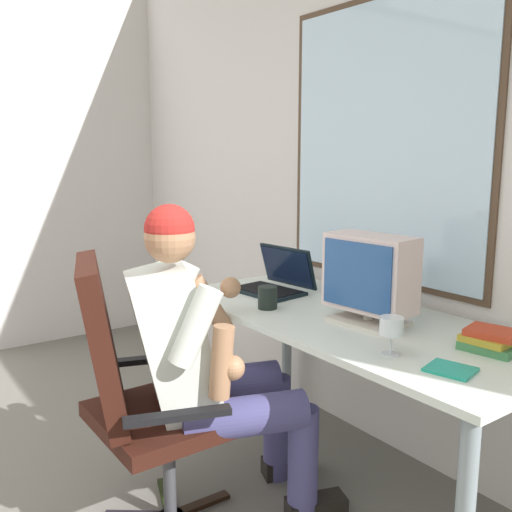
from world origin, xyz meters
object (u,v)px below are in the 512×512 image
object	(u,v)px
crt_monitor	(370,275)
wine_glass	(391,328)
cd_case	(451,369)
coffee_mug	(268,297)
laptop	(277,280)
desk_speaker	(347,282)
book_stack	(489,340)
office_chair	(135,382)
person_seated	(209,358)
desk	(348,338)

from	to	relation	value
crt_monitor	wine_glass	world-z (taller)	crt_monitor
cd_case	coffee_mug	size ratio (longest dim) A/B	1.69
laptop	desk_speaker	xyz separation A→B (m)	(0.35, 0.14, 0.04)
cd_case	crt_monitor	bearing A→B (deg)	161.96
desk_speaker	coffee_mug	bearing A→B (deg)	-108.10
book_stack	cd_case	world-z (taller)	book_stack
wine_glass	cd_case	distance (m)	0.23
office_chair	book_stack	distance (m)	1.29
person_seated	desk_speaker	distance (m)	0.78
desk	wine_glass	world-z (taller)	wine_glass
desk	crt_monitor	xyz separation A→B (m)	(0.11, -0.00, 0.29)
desk	book_stack	size ratio (longest dim) A/B	8.81
desk_speaker	coffee_mug	size ratio (longest dim) A/B	1.87
book_stack	coffee_mug	distance (m)	0.94
person_seated	coffee_mug	bearing A→B (deg)	109.44
laptop	wine_glass	world-z (taller)	laptop
coffee_mug	person_seated	bearing A→B (deg)	-70.56
crt_monitor	coffee_mug	world-z (taller)	crt_monitor
wine_glass	cd_case	bearing A→B (deg)	10.71
desk	office_chair	bearing A→B (deg)	-106.32
desk	person_seated	size ratio (longest dim) A/B	1.37
person_seated	book_stack	bearing A→B (deg)	42.21
book_stack	desk	bearing A→B (deg)	-170.82
wine_glass	desk_speaker	size ratio (longest dim) A/B	0.71
crt_monitor	laptop	world-z (taller)	crt_monitor
person_seated	book_stack	size ratio (longest dim) A/B	6.41
wine_glass	crt_monitor	bearing A→B (deg)	145.19
desk_speaker	book_stack	bearing A→B (deg)	-5.47
office_chair	desk_speaker	bearing A→B (deg)	86.28
book_stack	crt_monitor	bearing A→B (deg)	-168.20
book_stack	laptop	bearing A→B (deg)	-176.82
cd_case	person_seated	bearing A→B (deg)	-151.97
book_stack	cd_case	bearing A→B (deg)	-82.48
book_stack	cd_case	size ratio (longest dim) A/B	1.16
person_seated	crt_monitor	xyz separation A→B (m)	(0.28, 0.58, 0.30)
coffee_mug	wine_glass	bearing A→B (deg)	-0.80
office_chair	crt_monitor	size ratio (longest dim) A/B	2.82
desk	coffee_mug	xyz separation A→B (m)	(-0.30, -0.20, 0.14)
book_stack	coffee_mug	size ratio (longest dim) A/B	1.96
wine_glass	desk_speaker	world-z (taller)	desk_speaker
person_seated	wine_glass	distance (m)	0.72
wine_glass	desk_speaker	distance (m)	0.70
desk	wine_glass	bearing A→B (deg)	-27.08
office_chair	wine_glass	size ratio (longest dim) A/B	8.01
desk_speaker	coffee_mug	xyz separation A→B (m)	(-0.12, -0.37, -0.04)
desk	desk_speaker	distance (m)	0.31
desk	coffee_mug	world-z (taller)	coffee_mug
laptop	cd_case	distance (m)	1.18
wine_glass	desk_speaker	bearing A→B (deg)	147.56
coffee_mug	cd_case	bearing A→B (deg)	1.86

